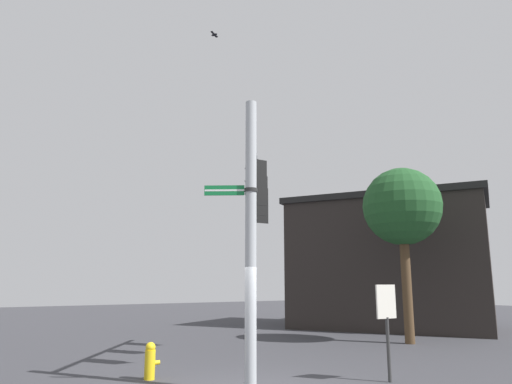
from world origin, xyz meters
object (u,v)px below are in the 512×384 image
street_name_sign (238,190)px  historical_marker (387,317)px  bird_flying (214,35)px  fire_hydrant (150,361)px  traffic_light_mid_outer (258,206)px  traffic_light_nearest_pole (254,183)px  traffic_light_mid_inner (257,196)px

street_name_sign → historical_marker: 4.46m
bird_flying → fire_hydrant: 8.78m
traffic_light_mid_outer → fire_hydrant: bearing=-151.3°
traffic_light_mid_outer → bird_flying: (-3.02, -2.43, 4.31)m
traffic_light_nearest_pole → traffic_light_mid_outer: 3.72m
traffic_light_mid_outer → fire_hydrant: 6.76m
traffic_light_mid_outer → street_name_sign: traffic_light_mid_outer is taller
traffic_light_mid_outer → bird_flying: bird_flying is taller
traffic_light_mid_inner → fire_hydrant: 5.65m
traffic_light_mid_outer → historical_marker: size_ratio=0.62×
traffic_light_mid_inner → traffic_light_mid_outer: (1.05, 1.54, 0.00)m
traffic_light_nearest_pole → traffic_light_mid_outer: bearing=55.8°
traffic_light_nearest_pole → traffic_light_mid_inner: size_ratio=1.00×
bird_flying → traffic_light_mid_inner: bearing=24.3°
bird_flying → historical_marker: bird_flying is taller
traffic_light_mid_inner → fire_hydrant: (-3.49, -0.95, -4.34)m
traffic_light_mid_inner → historical_marker: bearing=-76.9°
bird_flying → traffic_light_nearest_pole: bearing=-35.0°
traffic_light_mid_inner → street_name_sign: traffic_light_mid_inner is taller
street_name_sign → traffic_light_mid_inner: bearing=51.9°
fire_hydrant → street_name_sign: bearing=-63.9°
traffic_light_mid_inner → bird_flying: size_ratio=4.56×
historical_marker → traffic_light_mid_inner: bearing=103.1°
traffic_light_mid_outer → bird_flying: 5.80m
traffic_light_mid_outer → fire_hydrant: size_ratio=1.59×
traffic_light_nearest_pole → bird_flying: (-0.93, 0.65, 4.31)m
street_name_sign → traffic_light_mid_outer: bearing=53.1°
street_name_sign → bird_flying: size_ratio=3.46×
street_name_sign → fire_hydrant: size_ratio=1.21×
traffic_light_mid_outer → bird_flying: bearing=-141.2°
traffic_light_mid_outer → historical_marker: traffic_light_mid_outer is taller
bird_flying → historical_marker: 8.79m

